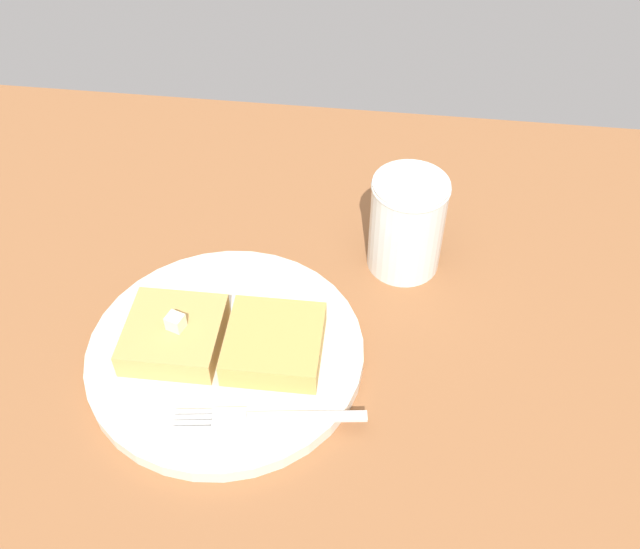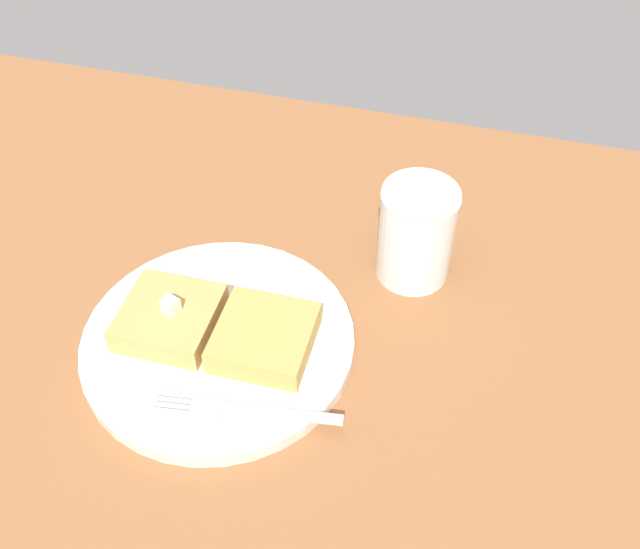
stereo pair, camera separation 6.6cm
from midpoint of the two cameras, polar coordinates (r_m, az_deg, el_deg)
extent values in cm
cube|color=#915B35|center=(64.78, -9.55, -10.09)|extent=(96.58, 96.58, 1.83)
cylinder|color=silver|center=(66.05, -5.28, -5.49)|extent=(25.03, 25.03, 1.43)
torus|color=#393039|center=(65.81, -5.29, -5.32)|extent=(25.03, 25.03, 0.80)
cube|color=tan|center=(65.81, -9.14, -3.60)|extent=(8.52, 8.53, 2.51)
cube|color=tan|center=(63.54, -1.50, -5.22)|extent=(8.52, 8.53, 2.51)
cube|color=#F7EFC6|center=(64.09, -9.02, -2.65)|extent=(1.78, 1.68, 1.45)
cube|color=silver|center=(60.06, 0.22, -11.42)|extent=(10.03, 2.27, 0.36)
cube|color=silver|center=(60.82, -5.88, -10.70)|extent=(3.08, 2.57, 0.36)
cube|color=silver|center=(60.97, -8.84, -10.97)|extent=(3.21, 0.76, 0.36)
cube|color=silver|center=(61.26, -8.72, -10.55)|extent=(3.21, 0.76, 0.36)
cube|color=silver|center=(61.54, -8.60, -10.12)|extent=(3.21, 0.76, 0.36)
cube|color=silver|center=(61.83, -8.48, -9.71)|extent=(3.21, 0.76, 0.36)
cylinder|color=#5C250C|center=(71.17, 10.25, 2.35)|extent=(6.77, 6.77, 7.74)
cylinder|color=silver|center=(70.28, 10.39, 3.13)|extent=(7.36, 7.36, 10.39)
torus|color=silver|center=(67.19, 10.92, 6.08)|extent=(7.56, 7.56, 0.50)
camera|label=1|loc=(0.03, -87.13, 2.98)|focal=40.00mm
camera|label=2|loc=(0.03, 92.87, -2.98)|focal=40.00mm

